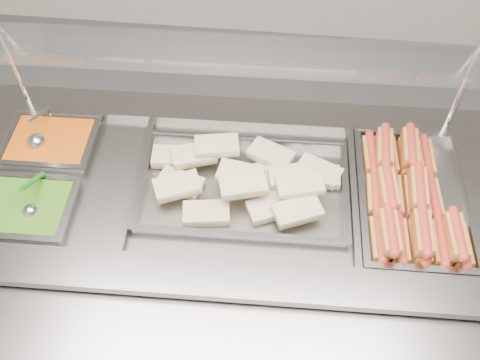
# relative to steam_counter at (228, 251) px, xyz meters

# --- Properties ---
(steam_counter) EXTENTS (1.95, 0.90, 0.92)m
(steam_counter) POSITION_rel_steam_counter_xyz_m (0.00, 0.00, 0.00)
(steam_counter) COLOR slate
(steam_counter) RESTS_ON ground
(tray_rail) EXTENTS (1.85, 0.43, 0.05)m
(tray_rail) POSITION_rel_steam_counter_xyz_m (0.01, -0.52, 0.41)
(tray_rail) COLOR slate
(tray_rail) RESTS_ON steam_counter
(sneeze_guard) EXTENTS (1.70, 0.35, 0.45)m
(sneeze_guard) POSITION_rel_steam_counter_xyz_m (-0.01, 0.22, 0.84)
(sneeze_guard) COLOR silver
(sneeze_guard) RESTS_ON steam_counter
(pan_hotdogs) EXTENTS (0.36, 0.57, 0.10)m
(pan_hotdogs) POSITION_rel_steam_counter_xyz_m (0.64, 0.02, 0.42)
(pan_hotdogs) COLOR gray
(pan_hotdogs) RESTS_ON steam_counter
(pan_wraps) EXTENTS (0.71, 0.43, 0.07)m
(pan_wraps) POSITION_rel_steam_counter_xyz_m (0.06, 0.00, 0.43)
(pan_wraps) COLOR gray
(pan_wraps) RESTS_ON steam_counter
(pan_beans) EXTENTS (0.31, 0.25, 0.10)m
(pan_beans) POSITION_rel_steam_counter_xyz_m (-0.67, 0.13, 0.42)
(pan_beans) COLOR gray
(pan_beans) RESTS_ON steam_counter
(pan_peas) EXTENTS (0.31, 0.25, 0.10)m
(pan_peas) POSITION_rel_steam_counter_xyz_m (-0.66, -0.17, 0.42)
(pan_peas) COLOR gray
(pan_peas) RESTS_ON steam_counter
(hotdogs_in_buns) EXTENTS (0.33, 0.54, 0.12)m
(hotdogs_in_buns) POSITION_rel_steam_counter_xyz_m (0.62, -0.00, 0.47)
(hotdogs_in_buns) COLOR #AF6A24
(hotdogs_in_buns) RESTS_ON pan_hotdogs
(tortilla_wraps) EXTENTS (0.69, 0.38, 0.10)m
(tortilla_wraps) POSITION_rel_steam_counter_xyz_m (0.08, 0.02, 0.48)
(tortilla_wraps) COLOR tan
(tortilla_wraps) RESTS_ON pan_wraps
(ladle) EXTENTS (0.07, 0.20, 0.15)m
(ladle) POSITION_rel_steam_counter_xyz_m (-0.71, 0.11, 0.47)
(ladle) COLOR #B8B7BC
(ladle) RESTS_ON pan_beans
(serving_spoon) EXTENTS (0.06, 0.18, 0.14)m
(serving_spoon) POSITION_rel_steam_counter_xyz_m (-0.63, -0.17, 0.47)
(serving_spoon) COLOR #B8B7BC
(serving_spoon) RESTS_ON pan_peas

